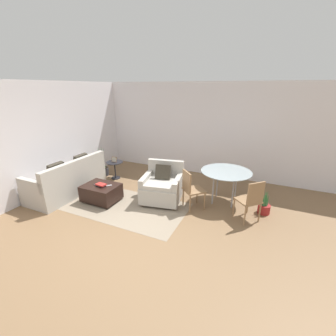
# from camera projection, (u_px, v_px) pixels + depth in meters

# --- Properties ---
(ground_plane) EXTENTS (20.00, 20.00, 0.00)m
(ground_plane) POSITION_uv_depth(u_px,v_px,m) (130.00, 235.00, 4.18)
(ground_plane) COLOR brown
(wall_back) EXTENTS (12.00, 0.06, 2.75)m
(wall_back) POSITION_uv_depth(u_px,v_px,m) (194.00, 129.00, 6.86)
(wall_back) COLOR white
(wall_back) RESTS_ON ground_plane
(wall_left) EXTENTS (0.06, 12.00, 2.75)m
(wall_left) POSITION_uv_depth(u_px,v_px,m) (67.00, 134.00, 6.15)
(wall_left) COLOR white
(wall_left) RESTS_ON ground_plane
(area_rug) EXTENTS (2.81, 1.51, 0.01)m
(area_rug) POSITION_uv_depth(u_px,v_px,m) (125.00, 206.00, 5.19)
(area_rug) COLOR gray
(area_rug) RESTS_ON ground_plane
(couch) EXTENTS (0.88, 1.95, 0.94)m
(couch) POSITION_uv_depth(u_px,v_px,m) (68.00, 182.00, 5.72)
(couch) COLOR #B2ADA3
(couch) RESTS_ON ground_plane
(armchair) EXTENTS (1.04, 1.05, 0.91)m
(armchair) POSITION_uv_depth(u_px,v_px,m) (162.00, 186.00, 5.37)
(armchair) COLOR #B2ADA3
(armchair) RESTS_ON ground_plane
(ottoman) EXTENTS (0.82, 0.63, 0.41)m
(ottoman) POSITION_uv_depth(u_px,v_px,m) (101.00, 192.00, 5.37)
(ottoman) COLOR black
(ottoman) RESTS_ON ground_plane
(book_stack) EXTENTS (0.25, 0.17, 0.06)m
(book_stack) POSITION_uv_depth(u_px,v_px,m) (101.00, 185.00, 5.24)
(book_stack) COLOR black
(book_stack) RESTS_ON ottoman
(tv_remote_primary) EXTENTS (0.12, 0.13, 0.01)m
(tv_remote_primary) POSITION_uv_depth(u_px,v_px,m) (109.00, 185.00, 5.28)
(tv_remote_primary) COLOR #B7B7BC
(tv_remote_primary) RESTS_ON ottoman
(tv_remote_secondary) EXTENTS (0.08, 0.17, 0.01)m
(tv_remote_secondary) POSITION_uv_depth(u_px,v_px,m) (97.00, 184.00, 5.38)
(tv_remote_secondary) COLOR #333338
(tv_remote_secondary) RESTS_ON ottoman
(potted_plant) EXTENTS (0.37, 0.37, 0.93)m
(potted_plant) POSITION_uv_depth(u_px,v_px,m) (102.00, 168.00, 6.95)
(potted_plant) COLOR #333338
(potted_plant) RESTS_ON ground_plane
(side_table) EXTENTS (0.49, 0.49, 0.52)m
(side_table) POSITION_uv_depth(u_px,v_px,m) (115.00, 167.00, 6.66)
(side_table) COLOR black
(side_table) RESTS_ON ground_plane
(picture_frame) EXTENTS (0.17, 0.06, 0.15)m
(picture_frame) POSITION_uv_depth(u_px,v_px,m) (114.00, 159.00, 6.58)
(picture_frame) COLOR #8C6647
(picture_frame) RESTS_ON side_table
(dining_table) EXTENTS (1.15, 1.15, 0.78)m
(dining_table) POSITION_uv_depth(u_px,v_px,m) (226.00, 175.00, 5.18)
(dining_table) COLOR #99A8AD
(dining_table) RESTS_ON ground_plane
(dining_chair_near_left) EXTENTS (0.59, 0.59, 0.90)m
(dining_chair_near_left) POSITION_uv_depth(u_px,v_px,m) (191.00, 187.00, 4.94)
(dining_chair_near_left) COLOR #93704C
(dining_chair_near_left) RESTS_ON ground_plane
(dining_chair_near_right) EXTENTS (0.59, 0.59, 0.90)m
(dining_chair_near_right) POSITION_uv_depth(u_px,v_px,m) (251.00, 198.00, 4.45)
(dining_chair_near_right) COLOR #93704C
(dining_chair_near_right) RESTS_ON ground_plane
(potted_plant_small) EXTENTS (0.26, 0.26, 0.57)m
(potted_plant_small) POSITION_uv_depth(u_px,v_px,m) (264.00, 206.00, 4.86)
(potted_plant_small) COLOR maroon
(potted_plant_small) RESTS_ON ground_plane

